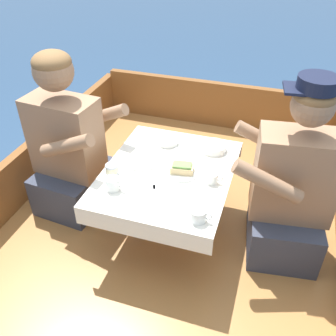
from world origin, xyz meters
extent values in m
plane|color=navy|center=(0.00, 0.00, 0.00)|extent=(60.00, 60.00, 0.00)
cube|color=#9E6B38|center=(0.00, 0.00, 0.13)|extent=(2.04, 2.92, 0.27)
cube|color=brown|center=(-0.99, 0.00, 0.43)|extent=(0.06, 2.92, 0.33)
cube|color=brown|center=(0.00, 1.43, 0.46)|extent=(1.92, 0.06, 0.39)
cylinder|color=#B2B2B7|center=(0.00, 0.08, 0.47)|extent=(0.07, 0.07, 0.41)
cube|color=#9E6B38|center=(0.00, 0.08, 0.68)|extent=(0.64, 0.79, 0.02)
cube|color=white|center=(0.00, 0.08, 0.69)|extent=(0.67, 0.82, 0.00)
cube|color=white|center=(0.00, -0.33, 0.64)|extent=(0.67, 0.00, 0.10)
cube|color=white|center=(0.00, 0.49, 0.64)|extent=(0.67, 0.00, 0.10)
cube|color=#333847|center=(-0.64, 0.14, 0.40)|extent=(0.40, 0.47, 0.26)
cube|color=#936B4C|center=(-0.64, 0.14, 0.76)|extent=(0.42, 0.26, 0.47)
sphere|color=#936B4C|center=(-0.64, 0.14, 1.15)|extent=(0.21, 0.21, 0.21)
ellipsoid|color=brown|center=(-0.64, 0.14, 1.20)|extent=(0.20, 0.20, 0.12)
cylinder|color=#936B4C|center=(-0.47, 0.30, 0.84)|extent=(0.34, 0.10, 0.21)
cylinder|color=#936B4C|center=(-0.51, -0.06, 0.84)|extent=(0.34, 0.10, 0.21)
cube|color=#333847|center=(0.64, 0.15, 0.40)|extent=(0.41, 0.48, 0.26)
cube|color=#936B4C|center=(0.64, 0.15, 0.76)|extent=(0.43, 0.27, 0.47)
sphere|color=#936B4C|center=(0.64, 0.15, 1.14)|extent=(0.19, 0.19, 0.19)
ellipsoid|color=brown|center=(0.64, 0.15, 1.19)|extent=(0.18, 0.18, 0.11)
cylinder|color=#936B4C|center=(0.51, -0.05, 0.84)|extent=(0.34, 0.11, 0.21)
cylinder|color=#936B4C|center=(0.47, 0.31, 0.84)|extent=(0.34, 0.11, 0.21)
cylinder|color=black|center=(0.64, 0.15, 1.25)|extent=(0.18, 0.18, 0.06)
cube|color=black|center=(0.55, 0.14, 1.22)|extent=(0.12, 0.15, 0.01)
cylinder|color=silver|center=(0.08, 0.09, 0.70)|extent=(0.17, 0.17, 0.01)
cylinder|color=silver|center=(-0.16, 0.11, 0.70)|extent=(0.17, 0.17, 0.01)
cube|color=#E0BC7F|center=(0.08, 0.09, 0.72)|extent=(0.13, 0.09, 0.04)
cube|color=#669347|center=(0.08, 0.09, 0.75)|extent=(0.11, 0.07, 0.01)
cylinder|color=silver|center=(-0.09, 0.35, 0.71)|extent=(0.13, 0.13, 0.04)
cylinder|color=beige|center=(-0.09, 0.35, 0.72)|extent=(0.10, 0.10, 0.02)
cylinder|color=silver|center=(0.19, 0.36, 0.71)|extent=(0.15, 0.15, 0.04)
cylinder|color=beige|center=(0.19, 0.36, 0.72)|extent=(0.12, 0.12, 0.02)
cylinder|color=silver|center=(-0.21, -0.15, 0.73)|extent=(0.07, 0.07, 0.07)
torus|color=silver|center=(-0.17, -0.15, 0.73)|extent=(0.04, 0.01, 0.04)
cylinder|color=#3D2314|center=(-0.21, -0.15, 0.75)|extent=(0.06, 0.06, 0.01)
cylinder|color=silver|center=(0.24, -0.23, 0.72)|extent=(0.07, 0.07, 0.06)
torus|color=silver|center=(0.29, -0.23, 0.73)|extent=(0.04, 0.01, 0.04)
cylinder|color=#3D2314|center=(0.24, -0.23, 0.74)|extent=(0.06, 0.06, 0.01)
cylinder|color=silver|center=(0.24, 0.06, 0.72)|extent=(0.06, 0.06, 0.06)
torus|color=silver|center=(0.28, 0.06, 0.72)|extent=(0.04, 0.01, 0.04)
cylinder|color=#3D2314|center=(0.24, 0.06, 0.74)|extent=(0.05, 0.05, 0.01)
cylinder|color=silver|center=(-0.28, -0.03, 0.72)|extent=(0.06, 0.06, 0.05)
cylinder|color=beige|center=(-0.28, -0.03, 0.72)|extent=(0.07, 0.07, 0.03)
cube|color=silver|center=(0.00, -0.14, 0.70)|extent=(0.07, 0.16, 0.00)
cube|color=silver|center=(-0.02, -0.07, 0.70)|extent=(0.03, 0.04, 0.00)
cube|color=silver|center=(-0.17, 0.00, 0.70)|extent=(0.13, 0.13, 0.00)
cube|color=silver|center=(0.05, 0.30, 0.70)|extent=(0.17, 0.02, 0.00)
cube|color=silver|center=(0.16, 0.00, 0.70)|extent=(0.06, 0.17, 0.00)
cube|color=silver|center=(0.14, 0.07, 0.70)|extent=(0.03, 0.04, 0.00)
camera|label=1|loc=(0.49, -1.45, 1.87)|focal=40.00mm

